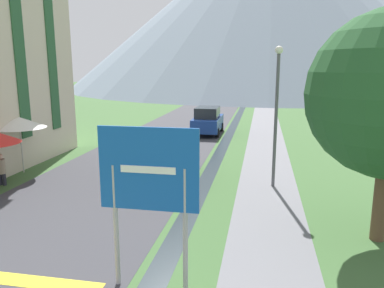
# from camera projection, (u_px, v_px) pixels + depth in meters

# --- Properties ---
(ground_plane) EXTENTS (160.00, 160.00, 0.00)m
(ground_plane) POSITION_uv_depth(u_px,v_px,m) (207.00, 139.00, 23.18)
(ground_plane) COLOR #3D6033
(road) EXTENTS (6.40, 60.00, 0.01)m
(road) POSITION_uv_depth(u_px,v_px,m) (196.00, 117.00, 33.25)
(road) COLOR #38383D
(road) RESTS_ON ground_plane
(footpath) EXTENTS (2.20, 60.00, 0.01)m
(footpath) POSITION_uv_depth(u_px,v_px,m) (265.00, 119.00, 32.15)
(footpath) COLOR slate
(footpath) RESTS_ON ground_plane
(drainage_channel) EXTENTS (0.60, 60.00, 0.00)m
(drainage_channel) POSITION_uv_depth(u_px,v_px,m) (237.00, 118.00, 32.59)
(drainage_channel) COLOR black
(drainage_channel) RESTS_ON ground_plane
(mountain_distant) EXTENTS (80.78, 80.78, 33.52)m
(mountain_distant) POSITION_uv_depth(u_px,v_px,m) (270.00, 5.00, 76.11)
(mountain_distant) COLOR gray
(mountain_distant) RESTS_ON ground_plane
(road_sign) EXTENTS (1.98, 0.11, 3.33)m
(road_sign) POSITION_uv_depth(u_px,v_px,m) (149.00, 184.00, 7.21)
(road_sign) COLOR #9E9EA3
(road_sign) RESTS_ON ground_plane
(parked_car_near) EXTENTS (1.83, 4.03, 1.82)m
(parked_car_near) POSITION_uv_depth(u_px,v_px,m) (166.00, 157.00, 14.85)
(parked_car_near) COLOR black
(parked_car_near) RESTS_ON ground_plane
(parked_car_far) EXTENTS (1.80, 3.89, 1.82)m
(parked_car_far) POSITION_uv_depth(u_px,v_px,m) (208.00, 121.00, 24.90)
(parked_car_far) COLOR navy
(parked_car_far) RESTS_ON ground_plane
(cafe_umbrella_rear_white) EXTENTS (2.16, 2.16, 2.38)m
(cafe_umbrella_rear_white) POSITION_uv_depth(u_px,v_px,m) (19.00, 122.00, 15.57)
(cafe_umbrella_rear_white) COLOR #B7B2A8
(cafe_umbrella_rear_white) RESTS_ON ground_plane
(person_seated_far) EXTENTS (0.32, 0.32, 1.23)m
(person_seated_far) POSITION_uv_depth(u_px,v_px,m) (1.00, 168.00, 14.14)
(person_seated_far) COLOR #282833
(person_seated_far) RESTS_ON ground_plane
(streetlamp) EXTENTS (0.28, 0.28, 5.15)m
(streetlamp) POSITION_uv_depth(u_px,v_px,m) (277.00, 105.00, 13.56)
(streetlamp) COLOR #515156
(streetlamp) RESTS_ON ground_plane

